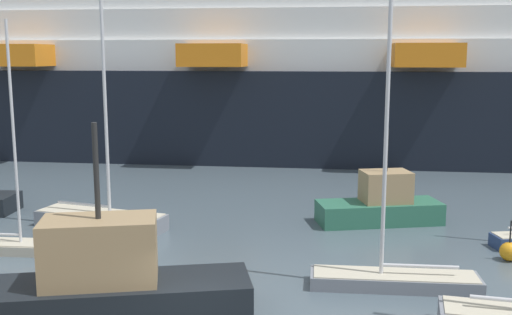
# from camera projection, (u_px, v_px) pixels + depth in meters

# --- Properties ---
(sailboat_2) EXTENTS (4.90, 1.40, 9.54)m
(sailboat_2) POSITION_uv_depth(u_px,v_px,m) (12.00, 242.00, 25.05)
(sailboat_2) COLOR #BCB29E
(sailboat_2) RESTS_ON ground_plane
(sailboat_3) EXTENTS (5.94, 1.47, 10.68)m
(sailboat_3) POSITION_uv_depth(u_px,v_px,m) (394.00, 274.00, 21.17)
(sailboat_3) COLOR gray
(sailboat_3) RESTS_ON ground_plane
(sailboat_5) EXTENTS (6.61, 3.07, 11.66)m
(sailboat_5) POSITION_uv_depth(u_px,v_px,m) (101.00, 216.00, 28.53)
(sailboat_5) COLOR gray
(sailboat_5) RESTS_ON ground_plane
(fishing_boat_0) EXTENTS (8.77, 4.46, 6.15)m
(fishing_boat_0) POSITION_uv_depth(u_px,v_px,m) (110.00, 281.00, 18.70)
(fishing_boat_0) COLOR black
(fishing_boat_0) RESTS_ON ground_plane
(fishing_boat_1) EXTENTS (6.33, 3.55, 4.67)m
(fishing_boat_1) POSITION_uv_depth(u_px,v_px,m) (381.00, 205.00, 29.37)
(fishing_boat_1) COLOR #2D6B51
(fishing_boat_1) RESTS_ON ground_plane
(channel_buoy_0) EXTENTS (0.75, 0.75, 1.66)m
(channel_buoy_0) POSITION_uv_depth(u_px,v_px,m) (509.00, 251.00, 24.00)
(channel_buoy_0) COLOR orange
(channel_buoy_0) RESTS_ON ground_plane
(cruise_ship) EXTENTS (127.84, 21.52, 22.58)m
(cruise_ship) POSITION_uv_depth(u_px,v_px,m) (149.00, 66.00, 53.06)
(cruise_ship) COLOR black
(cruise_ship) RESTS_ON ground_plane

